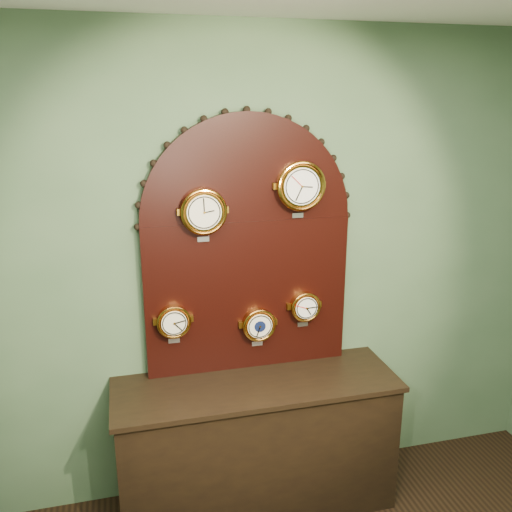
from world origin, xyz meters
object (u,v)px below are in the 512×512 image
object	(u,v)px
hygrometer	(174,321)
barometer	(259,324)
shop_counter	(257,447)
display_board	(247,239)
arabic_clock	(300,186)
tide_clock	(305,306)
roman_clock	(203,211)

from	to	relation	value
hygrometer	barometer	bearing A→B (deg)	-0.04
shop_counter	display_board	distance (m)	1.25
shop_counter	hygrometer	distance (m)	0.92
arabic_clock	tide_clock	size ratio (longest dim) A/B	1.40
hygrometer	roman_clock	bearing A→B (deg)	-0.47
barometer	tide_clock	size ratio (longest dim) A/B	1.07
arabic_clock	hygrometer	distance (m)	1.04
arabic_clock	tide_clock	distance (m)	0.72
display_board	hygrometer	size ratio (longest dim) A/B	6.24
shop_counter	roman_clock	size ratio (longest dim) A/B	5.27
shop_counter	tide_clock	bearing A→B (deg)	24.80
display_board	tide_clock	distance (m)	0.54
display_board	arabic_clock	xyz separation A→B (m)	(0.29, -0.07, 0.30)
arabic_clock	roman_clock	bearing A→B (deg)	179.94
roman_clock	barometer	xyz separation A→B (m)	(0.31, 0.00, -0.69)
shop_counter	hygrometer	world-z (taller)	hygrometer
display_board	hygrometer	xyz separation A→B (m)	(-0.44, -0.07, -0.43)
shop_counter	display_board	size ratio (longest dim) A/B	1.05
shop_counter	roman_clock	distance (m)	1.44
shop_counter	roman_clock	world-z (taller)	roman_clock
tide_clock	barometer	bearing A→B (deg)	-179.86
shop_counter	roman_clock	bearing A→B (deg)	149.37
roman_clock	hygrometer	world-z (taller)	roman_clock
hygrometer	arabic_clock	bearing A→B (deg)	-0.17
arabic_clock	tide_clock	world-z (taller)	arabic_clock
arabic_clock	barometer	world-z (taller)	arabic_clock
arabic_clock	barometer	xyz separation A→B (m)	(-0.24, 0.00, -0.81)
display_board	tide_clock	bearing A→B (deg)	-11.06
display_board	roman_clock	bearing A→B (deg)	-165.39
shop_counter	barometer	size ratio (longest dim) A/B	6.35
barometer	tide_clock	bearing A→B (deg)	0.14
roman_clock	tide_clock	distance (m)	0.85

